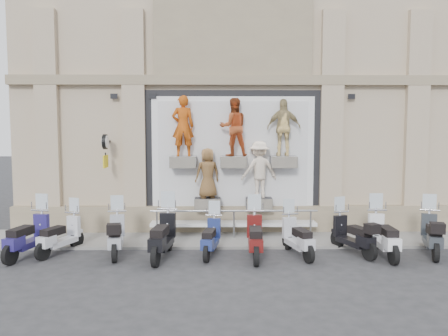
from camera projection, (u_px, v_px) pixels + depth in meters
The scene contains 16 objects.
ground at pixel (237, 260), 11.09m from camera, with size 90.00×90.00×0.00m, color #2C2C2F.
sidewalk at pixel (234, 238), 13.18m from camera, with size 16.00×2.20×0.08m, color gray.
building at pixel (230, 63), 17.54m from camera, with size 14.00×8.60×12.00m, color tan, non-canonical shape.
shop_vitrine at pixel (236, 157), 13.61m from camera, with size 5.60×0.92×4.30m.
guard_rail at pixel (234, 225), 13.04m from camera, with size 5.06×0.10×0.93m, color #9EA0A5, non-canonical shape.
clock_sign_bracket at pixel (105, 147), 13.25m from camera, with size 0.10×0.80×1.02m.
scooter_a at pixel (28, 227), 11.32m from camera, with size 0.57×1.94×1.58m, color navy, non-canonical shape.
scooter_b at pixel (60, 227), 11.61m from camera, with size 0.51×1.76×1.43m, color silver, non-canonical shape.
scooter_c at pixel (116, 227), 11.50m from camera, with size 0.54×1.86×1.51m, color #9C9FA9, non-canonical shape.
scooter_d at pixel (163, 227), 11.20m from camera, with size 0.59×2.03×1.65m, color black, non-canonical shape.
scooter_e at pixel (211, 230), 11.46m from camera, with size 0.49×1.69×1.38m, color navy, non-canonical shape.
scooter_f at pixel (255, 228), 11.24m from camera, with size 0.56×1.93×1.57m, color #510F0D, non-canonical shape.
scooter_g at pixel (298, 229), 11.41m from camera, with size 0.51×1.76×1.43m, color #B4B5BC, non-canonical shape.
scooter_h at pixel (353, 227), 11.59m from camera, with size 0.53×1.80×1.46m, color black, non-canonical shape.
scooter_i at pixel (384, 227), 11.34m from camera, with size 0.57×1.95×1.58m, color white, non-canonical shape.
scooter_j at pixel (432, 226), 11.52m from camera, with size 0.55×1.90×1.54m, color #2B3035, non-canonical shape.
Camera 1 is at (-0.48, -10.84, 3.30)m, focal length 35.00 mm.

